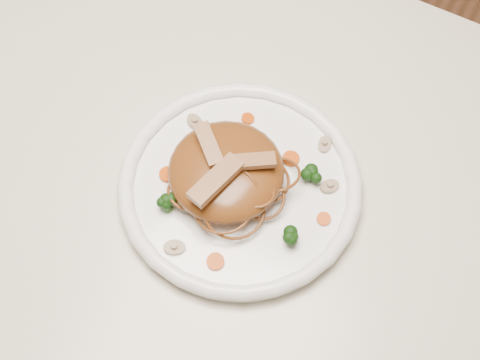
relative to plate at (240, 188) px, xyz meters
The scene contains 20 objects.
ground 0.76m from the plate, behind, with size 4.00×4.00×0.00m, color brown.
table 0.14m from the plate, behind, with size 1.20×0.80×0.75m.
plate is the anchor object (origin of this frame).
noodle_mound 0.04m from the plate, behind, with size 0.15×0.15×0.05m, color brown.
chicken_a 0.07m from the plate, 39.90° to the left, with size 0.06×0.02×0.01m, color #9E744A.
chicken_b 0.08m from the plate, behind, with size 0.06×0.02×0.01m, color #9E744A.
chicken_c 0.08m from the plate, 111.19° to the right, with size 0.07×0.02×0.01m, color #9E744A.
broccoli_0 0.10m from the plate, 35.00° to the left, with size 0.02×0.02×0.03m, color #13360B, non-canonical shape.
broccoli_1 0.08m from the plate, 148.60° to the left, with size 0.02×0.02×0.03m, color #13360B, non-canonical shape.
broccoli_2 0.10m from the plate, 131.19° to the right, with size 0.03×0.03×0.03m, color #13360B, non-canonical shape.
broccoli_3 0.10m from the plate, 22.27° to the right, with size 0.03×0.03×0.03m, color #13360B, non-canonical shape.
carrot_0 0.08m from the plate, 58.60° to the left, with size 0.02×0.02×0.01m, color #D04007.
carrot_1 0.09m from the plate, 160.04° to the right, with size 0.02×0.02×0.01m, color #D04007.
carrot_2 0.11m from the plate, ahead, with size 0.02×0.02×0.01m, color #D04007.
carrot_3 0.10m from the plate, 112.90° to the left, with size 0.02×0.02×0.01m, color #D04007.
carrot_4 0.11m from the plate, 76.83° to the right, with size 0.02×0.02×0.01m, color #D04007.
mushroom_0 0.12m from the plate, 103.65° to the right, with size 0.03×0.03×0.01m, color tan.
mushroom_1 0.11m from the plate, 27.21° to the left, with size 0.03×0.03×0.01m, color tan.
mushroom_2 0.11m from the plate, 151.47° to the left, with size 0.03×0.03×0.01m, color tan.
mushroom_3 0.12m from the plate, 56.91° to the left, with size 0.02×0.02×0.01m, color tan.
Camera 1 is at (0.30, -0.38, 1.57)m, focal length 53.96 mm.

